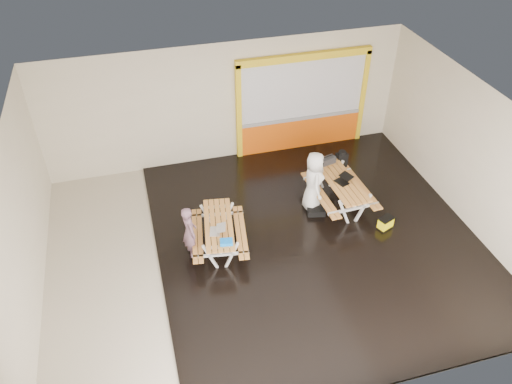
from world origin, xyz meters
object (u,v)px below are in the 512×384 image
object	(u,v)px
laptop_right	(343,180)
toolbox	(328,160)
dark_case	(316,211)
picnic_table_right	(341,186)
fluke_bag	(386,223)
blue_pouch	(226,242)
picnic_table_left	(219,229)
person_left	(189,231)
laptop_left	(217,230)
backpack	(341,159)
person_right	(314,181)

from	to	relation	value
laptop_right	toolbox	xyz separation A→B (m)	(-0.07, 0.87, 0.04)
toolbox	dark_case	bearing A→B (deg)	-122.99
picnic_table_right	toolbox	size ratio (longest dim) A/B	4.72
picnic_table_right	fluke_bag	size ratio (longest dim) A/B	4.75
blue_pouch	picnic_table_left	bearing A→B (deg)	92.73
person_left	laptop_left	world-z (taller)	person_left
picnic_table_left	dark_case	xyz separation A→B (m)	(2.61, 0.51, -0.43)
backpack	fluke_bag	xyz separation A→B (m)	(0.30, -2.16, -0.52)
picnic_table_left	backpack	world-z (taller)	backpack
picnic_table_left	laptop_right	size ratio (longest dim) A/B	4.16
toolbox	fluke_bag	bearing A→B (deg)	-68.74
picnic_table_right	person_right	size ratio (longest dim) A/B	1.27
picnic_table_right	blue_pouch	bearing A→B (deg)	-156.90
laptop_right	toolbox	size ratio (longest dim) A/B	1.09
person_right	fluke_bag	xyz separation A→B (m)	(1.43, -1.28, -0.63)
laptop_right	backpack	size ratio (longest dim) A/B	0.93
laptop_left	laptop_right	xyz separation A→B (m)	(3.42, 0.91, 0.07)
toolbox	dark_case	size ratio (longest dim) A/B	0.98
person_right	laptop_right	size ratio (longest dim) A/B	3.41
person_left	toolbox	bearing A→B (deg)	-78.00
picnic_table_right	dark_case	bearing A→B (deg)	-163.12
picnic_table_left	fluke_bag	distance (m)	4.08
backpack	person_left	bearing A→B (deg)	-157.73
toolbox	blue_pouch	bearing A→B (deg)	-145.75
blue_pouch	backpack	distance (m)	4.40
person_right	fluke_bag	bearing A→B (deg)	-123.54
person_right	backpack	world-z (taller)	person_right
picnic_table_left	backpack	size ratio (longest dim) A/B	3.88
picnic_table_right	laptop_right	world-z (taller)	laptop_right
picnic_table_right	dark_case	xyz separation A→B (m)	(-0.71, -0.22, -0.48)
laptop_right	backpack	distance (m)	1.12
picnic_table_left	toolbox	bearing A→B (deg)	25.04
dark_case	picnic_table_left	bearing A→B (deg)	-168.93
laptop_left	laptop_right	distance (m)	3.54
backpack	fluke_bag	size ratio (longest dim) A/B	1.18
person_left	person_right	size ratio (longest dim) A/B	0.82
person_right	toolbox	world-z (taller)	person_right
dark_case	toolbox	bearing A→B (deg)	57.01
laptop_right	dark_case	size ratio (longest dim) A/B	1.07
laptop_right	dark_case	bearing A→B (deg)	-168.36
picnic_table_right	dark_case	distance (m)	0.88
laptop_right	person_left	bearing A→B (deg)	-169.08
laptop_right	backpack	xyz separation A→B (m)	(0.40, 1.03, -0.13)
picnic_table_right	fluke_bag	distance (m)	1.45
picnic_table_right	laptop_right	distance (m)	0.25
dark_case	person_left	bearing A→B (deg)	-169.23
picnic_table_left	dark_case	distance (m)	2.69
picnic_table_left	picnic_table_right	xyz separation A→B (m)	(3.32, 0.73, 0.05)
fluke_bag	picnic_table_left	bearing A→B (deg)	173.43
laptop_right	blue_pouch	world-z (taller)	laptop_right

